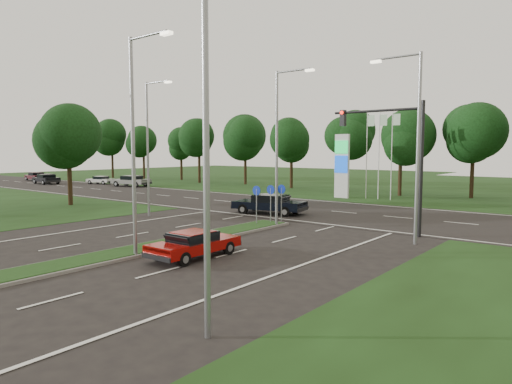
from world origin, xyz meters
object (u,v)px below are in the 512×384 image
Objects in this scene: red_sedan at (194,243)px; far_car_c at (46,179)px; far_car_b at (101,180)px; far_car_d at (36,176)px; far_car_a at (131,181)px; navy_sedan at (270,204)px.

far_car_c is at bearing 158.87° from red_sedan.
far_car_c is at bearing 113.79° from far_car_b.
far_car_d is at bearing 85.16° from far_car_b.
far_car_b is 13.81m from far_car_d.
far_car_d is (-20.39, -2.08, -0.05)m from far_car_a.
far_car_a is at bearing 146.61° from red_sedan.
far_car_a is 1.11× the size of far_car_d.
navy_sedan is (-5.50, 12.53, 0.14)m from red_sedan.
navy_sedan is 1.34× the size of far_car_b.
far_car_c reaches higher than far_car_b.
navy_sedan is 1.04× the size of far_car_a.
far_car_c is (-12.59, -4.47, -0.02)m from far_car_a.
navy_sedan is 1.15× the size of far_car_d.
red_sedan is 49.52m from far_car_c.
red_sedan is at bearing -136.55° from far_car_a.
far_car_b is 7.37m from far_car_c.
far_car_a is 1.29× the size of far_car_b.
far_car_c reaches higher than red_sedan.
far_car_a is at bearing -77.44° from far_car_d.
far_car_a reaches higher than far_car_d.
red_sedan is 1.03× the size of far_car_b.
red_sedan is at bearing -104.45° from far_car_c.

